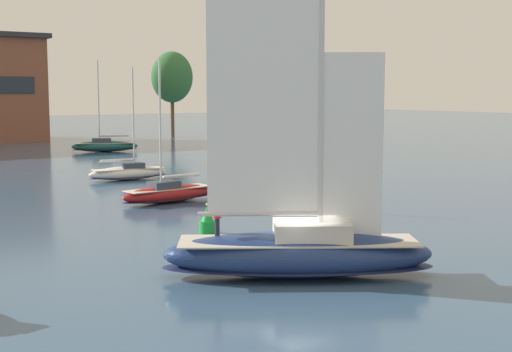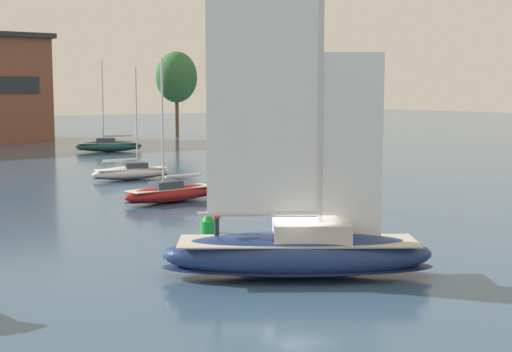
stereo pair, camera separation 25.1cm
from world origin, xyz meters
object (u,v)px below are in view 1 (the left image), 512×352
object	(u,v)px
tree_shore_center	(172,77)
sailboat_main	(299,248)
sailboat_moored_outer_mooring	(168,193)
channel_buoy	(207,221)
sailboat_moored_near_marina	(129,172)
sailboat_moored_far_slip	(105,146)

from	to	relation	value
tree_shore_center	sailboat_main	xyz separation A→B (m)	(-37.31, -82.34, -8.59)
sailboat_moored_outer_mooring	sailboat_main	bearing A→B (deg)	-102.75
sailboat_main	channel_buoy	size ratio (longest dim) A/B	9.31
channel_buoy	sailboat_main	bearing A→B (deg)	-98.53
sailboat_moored_near_marina	sailboat_moored_outer_mooring	distance (m)	13.32
tree_shore_center	sailboat_moored_outer_mooring	distance (m)	70.72
sailboat_moored_near_marina	tree_shore_center	bearing A→B (deg)	58.73
sailboat_main	sailboat_moored_far_slip	bearing A→B (deg)	74.62
sailboat_moored_near_marina	sailboat_moored_far_slip	distance (m)	29.39
sailboat_moored_far_slip	channel_buoy	distance (m)	53.72
sailboat_main	sailboat_moored_far_slip	size ratio (longest dim) A/B	1.34
tree_shore_center	sailboat_main	world-z (taller)	sailboat_main
sailboat_moored_near_marina	channel_buoy	distance (m)	24.36
sailboat_moored_outer_mooring	channel_buoy	bearing A→B (deg)	-106.50
sailboat_moored_near_marina	sailboat_moored_far_slip	world-z (taller)	sailboat_moored_far_slip
sailboat_moored_far_slip	sailboat_moored_outer_mooring	xyz separation A→B (m)	(-12.24, -40.87, -0.11)
sailboat_moored_far_slip	sailboat_moored_outer_mooring	world-z (taller)	sailboat_moored_far_slip
sailboat_moored_near_marina	channel_buoy	xyz separation A→B (m)	(-6.08, -23.59, -0.02)
sailboat_main	channel_buoy	world-z (taller)	sailboat_main
sailboat_moored_far_slip	channel_buoy	size ratio (longest dim) A/B	6.95
tree_shore_center	sailboat_moored_outer_mooring	size ratio (longest dim) A/B	1.45
tree_shore_center	sailboat_moored_near_marina	size ratio (longest dim) A/B	1.48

